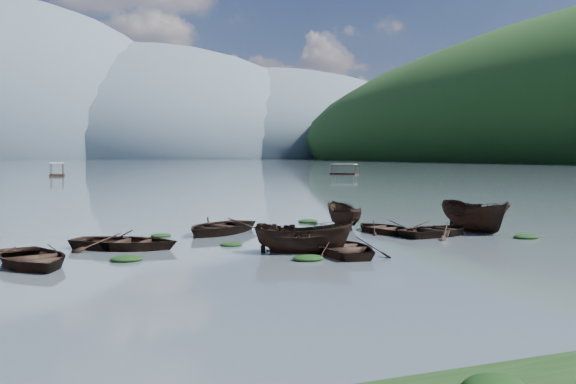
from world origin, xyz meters
name	(u,v)px	position (x,y,z in m)	size (l,w,h in m)	color
ground_plane	(408,263)	(0.00, 0.00, 0.00)	(2400.00, 2400.00, 0.00)	#48535B
haze_mtn_c	(147,158)	(140.00, 900.00, 0.00)	(520.00, 520.00, 260.00)	#475666
haze_mtn_d	(266,158)	(320.00, 900.00, 0.00)	(520.00, 520.00, 220.00)	#475666
rowboat_0	(32,266)	(-13.00, 4.45, 0.00)	(3.34, 4.67, 0.97)	black
rowboat_1	(344,254)	(-1.21, 2.83, 0.00)	(3.07, 4.30, 0.89)	black
rowboat_2	(304,253)	(-2.68, 3.60, 0.00)	(1.53, 4.05, 1.57)	black
rowboat_3	(382,232)	(3.97, 8.72, 0.00)	(2.83, 3.97, 0.82)	black
rowboat_4	(438,235)	(5.81, 6.40, 0.00)	(3.20, 4.48, 0.93)	black
rowboat_5	(475,231)	(8.63, 7.13, 0.00)	(1.87, 4.96, 1.92)	black
rowboat_6	(125,249)	(-9.29, 7.56, 0.00)	(3.35, 4.69, 0.97)	black
rowboat_7	(219,233)	(-4.11, 11.27, 0.00)	(3.62, 5.07, 1.05)	black
rowboat_8	(343,227)	(3.08, 11.43, 0.00)	(1.51, 4.01, 1.55)	black
weed_clump_0	(127,261)	(-9.67, 4.34, 0.00)	(1.22, 1.00, 0.27)	black
weed_clump_1	(231,246)	(-4.79, 6.81, 0.00)	(1.00, 0.80, 0.22)	black
weed_clump_2	(308,260)	(-3.23, 1.90, 0.00)	(1.22, 0.98, 0.27)	black
weed_clump_3	(443,235)	(6.22, 6.54, 0.00)	(0.83, 0.70, 0.19)	black
weed_clump_4	(526,238)	(9.13, 3.92, 0.00)	(1.27, 1.01, 0.26)	black
weed_clump_5	(161,237)	(-7.09, 11.12, 0.00)	(1.02, 0.83, 0.22)	black
weed_clump_6	(288,247)	(-2.67, 5.42, 0.00)	(1.10, 0.92, 0.23)	black
weed_clump_7	(308,223)	(2.26, 14.41, 0.00)	(1.22, 0.98, 0.27)	black
pontoon_centre	(57,176)	(-8.33, 110.26, 0.00)	(2.68, 6.43, 2.46)	black
pontoon_right	(344,175)	(47.43, 98.84, 0.00)	(2.31, 5.55, 2.13)	black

